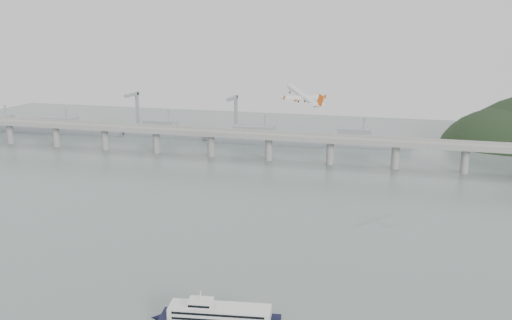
% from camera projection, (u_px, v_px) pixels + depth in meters
% --- Properties ---
extents(ground, '(900.00, 900.00, 0.00)m').
position_uv_depth(ground, '(223.00, 264.00, 247.38)').
color(ground, slate).
rests_on(ground, ground).
extents(bridge, '(800.00, 22.00, 23.90)m').
position_uv_depth(bridge, '(304.00, 141.00, 430.64)').
color(bridge, gray).
rests_on(bridge, ground).
extents(distant_fleet, '(453.00, 60.90, 40.00)m').
position_uv_depth(distant_fleet, '(162.00, 131.00, 534.77)').
color(distant_fleet, gray).
rests_on(distant_fleet, ground).
extents(ferry, '(71.64, 20.27, 13.55)m').
position_uv_depth(ferry, '(220.00, 317.00, 194.39)').
color(ferry, black).
rests_on(ferry, ground).
extents(airliner, '(29.68, 28.78, 14.73)m').
position_uv_depth(airliner, '(303.00, 96.00, 325.65)').
color(airliner, silver).
rests_on(airliner, ground).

